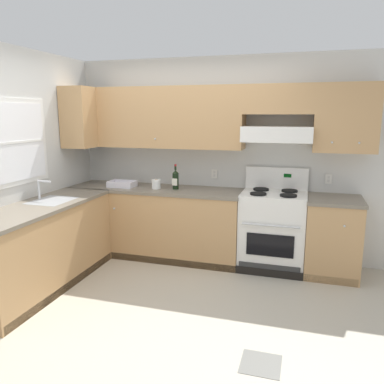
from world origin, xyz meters
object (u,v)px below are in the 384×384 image
(bowl, at_px, (122,185))
(paper_towel_roll, at_px, (156,184))
(wine_bottle, at_px, (176,179))
(stove, at_px, (273,230))

(bowl, height_order, paper_towel_roll, paper_towel_roll)
(wine_bottle, height_order, paper_towel_roll, wine_bottle)
(stove, relative_size, paper_towel_roll, 10.35)
(wine_bottle, distance_m, paper_towel_roll, 0.26)
(stove, height_order, paper_towel_roll, stove)
(wine_bottle, xyz_separation_m, bowl, (-0.72, -0.05, -0.10))
(stove, xyz_separation_m, bowl, (-1.95, -0.06, 0.46))
(stove, distance_m, wine_bottle, 1.35)
(stove, height_order, bowl, stove)
(paper_towel_roll, bearing_deg, stove, 2.12)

